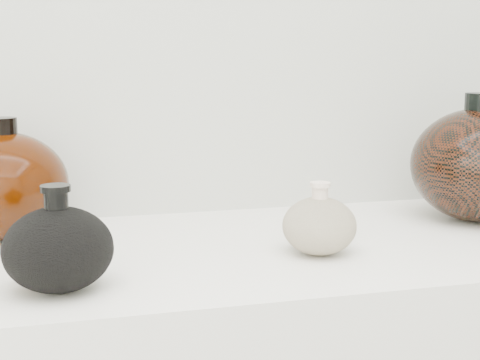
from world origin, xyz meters
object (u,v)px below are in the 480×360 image
object	(u,v)px
cream_gourd_vase	(319,225)
black_gourd_vase	(58,248)
left_round_pot	(4,185)
right_round_pot	(479,164)

from	to	relation	value
cream_gourd_vase	black_gourd_vase	bearing A→B (deg)	-169.70
cream_gourd_vase	left_round_pot	xyz separation A→B (m)	(-0.46, 0.21, 0.04)
right_round_pot	black_gourd_vase	bearing A→B (deg)	-164.88
left_round_pot	right_round_pot	size ratio (longest dim) A/B	0.74
cream_gourd_vase	left_round_pot	distance (m)	0.51
cream_gourd_vase	right_round_pot	world-z (taller)	right_round_pot
black_gourd_vase	right_round_pot	distance (m)	0.75
cream_gourd_vase	right_round_pot	bearing A→B (deg)	19.99
cream_gourd_vase	left_round_pot	bearing A→B (deg)	154.87
cream_gourd_vase	right_round_pot	xyz separation A→B (m)	(0.35, 0.13, 0.06)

